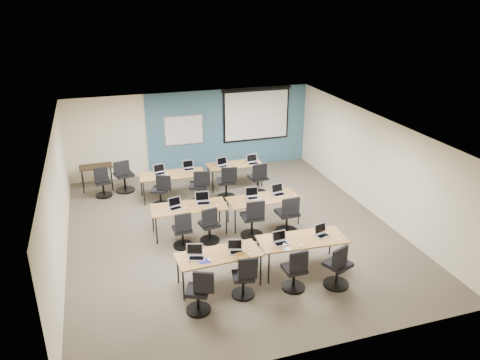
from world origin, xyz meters
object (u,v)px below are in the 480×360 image
object	(u,v)px
task_chair_3	(338,269)
projector_screen	(256,112)
training_table_mid_right	(263,199)
laptop_0	(196,255)
task_chair_8	(161,193)
task_chair_11	(258,181)
training_table_back_left	(172,175)
task_chair_10	(227,185)
training_table_mid_left	(189,208)
training_table_back_right	(235,166)
laptop_6	(253,195)
utility_table	(96,169)
laptop_1	(236,249)
laptop_4	(175,206)
training_table_front_right	(302,241)
task_chair_1	(244,280)
laptop_11	(253,161)
task_chair_6	(253,221)
spare_chair_a	(124,178)
task_chair_0	(200,295)
task_chair_2	(295,273)
laptop_3	(322,233)
laptop_8	(159,171)
task_chair_9	(199,189)
laptop_5	(203,200)
spare_chair_b	(103,184)
laptop_2	(280,240)
laptop_10	(223,164)
training_table_front_left	(219,256)
task_chair_4	(183,233)
laptop_7	(278,192)
laptop_9	(189,167)
whiteboard	(184,130)
task_chair_5	(210,228)
task_chair_7	(288,218)

from	to	relation	value
task_chair_3	projector_screen	bearing A→B (deg)	60.40
training_table_mid_right	laptop_0	world-z (taller)	laptop_0
task_chair_8	task_chair_11	size ratio (longest dim) A/B	0.96
training_table_back_left	task_chair_10	bearing A→B (deg)	-17.33
training_table_mid_left	task_chair_10	bearing A→B (deg)	52.62
training_table_back_right	laptop_6	bearing A→B (deg)	-97.21
utility_table	task_chair_3	bearing A→B (deg)	-58.02
laptop_1	laptop_4	world-z (taller)	laptop_4
training_table_front_right	task_chair_1	bearing A→B (deg)	-154.22
laptop_11	task_chair_11	world-z (taller)	task_chair_11
task_chair_6	laptop_11	distance (m)	3.33
spare_chair_a	training_table_back_left	bearing A→B (deg)	-46.37
training_table_mid_left	training_table_back_left	xyz separation A→B (m)	(-0.02, 2.29, 0.00)
task_chair_0	task_chair_2	world-z (taller)	task_chair_2
task_chair_1	laptop_3	distance (m)	2.13
laptop_3	laptop_11	world-z (taller)	laptop_11
task_chair_1	laptop_8	distance (m)	5.47
task_chair_3	laptop_6	world-z (taller)	task_chair_3
task_chair_9	task_chair_8	bearing A→B (deg)	-170.60
training_table_front_right	laptop_5	distance (m)	2.92
training_table_front_right	spare_chair_b	world-z (taller)	spare_chair_b
laptop_4	task_chair_0	bearing A→B (deg)	-107.84
training_table_back_right	laptop_3	size ratio (longest dim) A/B	5.44
laptop_2	laptop_5	world-z (taller)	laptop_5
laptop_3	task_chair_6	bearing A→B (deg)	109.40
training_table_mid_right	laptop_10	size ratio (longest dim) A/B	5.54
training_table_front_left	task_chair_3	world-z (taller)	task_chair_3
task_chair_4	task_chair_11	distance (m)	3.64
laptop_0	laptop_7	xyz separation A→B (m)	(2.75, 2.39, 0.00)
training_table_front_right	laptop_9	bearing A→B (deg)	110.49
projector_screen	task_chair_0	xyz separation A→B (m)	(-3.70, -7.33, -1.49)
task_chair_4	task_chair_11	bearing A→B (deg)	40.01
whiteboard	training_table_back_right	bearing A→B (deg)	-53.67
laptop_2	utility_table	xyz separation A→B (m)	(-3.62, 5.92, -0.13)
laptop_5	task_chair_6	world-z (taller)	task_chair_6
whiteboard	training_table_mid_left	size ratio (longest dim) A/B	0.69
task_chair_6	training_table_back_right	bearing A→B (deg)	82.95
task_chair_5	laptop_11	bearing A→B (deg)	44.26
laptop_5	spare_chair_a	world-z (taller)	spare_chair_a
task_chair_7	training_table_mid_right	bearing A→B (deg)	117.62
task_chair_7	laptop_6	bearing A→B (deg)	127.29
training_table_front_left	training_table_mid_left	distance (m)	2.39
task_chair_3	laptop_5	world-z (taller)	task_chair_3
laptop_0	laptop_3	distance (m)	2.84
task_chair_9	task_chair_5	bearing A→B (deg)	-80.45
training_table_mid_right	task_chair_6	distance (m)	0.83
task_chair_1	spare_chair_b	distance (m)	6.36
laptop_5	spare_chair_a	xyz separation A→B (m)	(-1.74, 3.01, -0.36)
laptop_10	laptop_2	bearing A→B (deg)	-105.13
laptop_3	task_chair_9	world-z (taller)	task_chair_9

